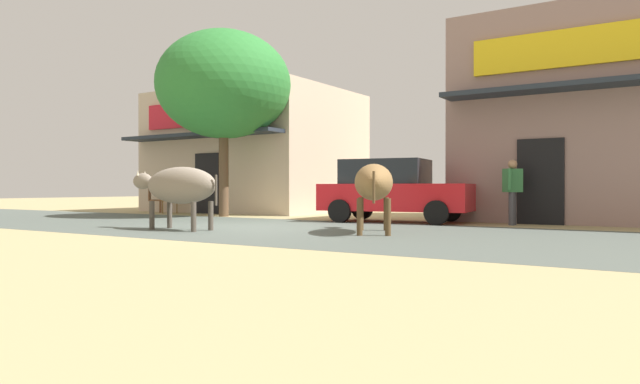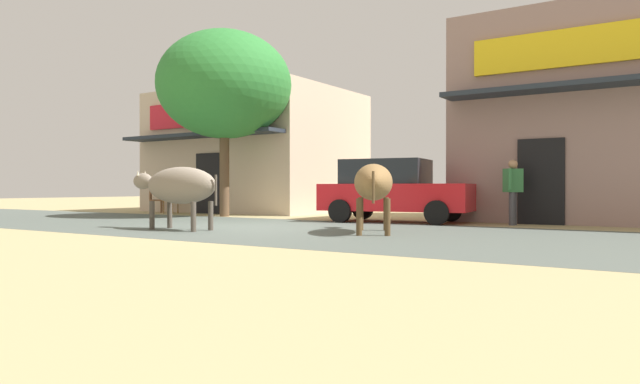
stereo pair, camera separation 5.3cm
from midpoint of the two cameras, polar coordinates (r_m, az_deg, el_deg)
ground at (r=13.27m, az=-7.40°, el=-3.46°), size 80.00×80.00×0.00m
asphalt_road at (r=13.27m, az=-7.40°, el=-3.46°), size 72.00×6.37×0.00m
storefront_left_cafe at (r=22.56m, az=-6.20°, el=3.85°), size 7.07×6.32×4.49m
storefront_right_club at (r=17.64m, az=27.83°, el=6.27°), size 7.95×6.32×5.41m
roadside_tree at (r=18.58m, az=-9.33°, el=10.36°), size 4.19×4.19×5.79m
parked_hatchback_car at (r=15.30m, az=7.33°, el=0.20°), size 4.07×2.28×1.64m
cow_near_brown at (r=12.68m, az=-13.60°, el=0.59°), size 2.52×0.72×1.34m
cow_far_dark at (r=11.57m, az=5.41°, el=0.89°), size 1.66×2.54×1.37m
pedestrian_by_shop at (r=14.60m, az=18.57°, el=0.47°), size 0.46×0.61×1.57m
cafe_chair_near_tree at (r=21.57m, az=-15.96°, el=-0.62°), size 0.62×0.62×0.92m
cafe_chair_by_doorway at (r=20.93m, az=-14.32°, el=-0.64°), size 0.55×0.55×0.92m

